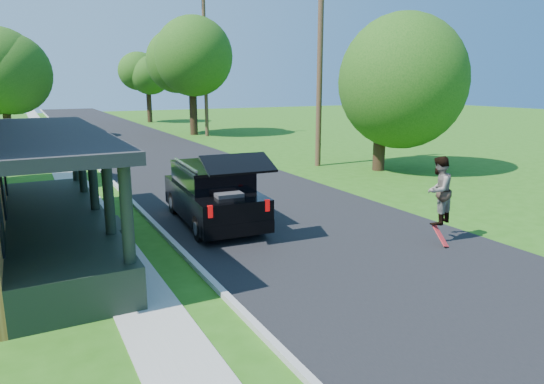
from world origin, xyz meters
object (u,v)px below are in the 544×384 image
tree_right_near (382,62)px  black_suv (213,194)px  skateboarder (438,190)px  utility_pole_near (320,57)px

tree_right_near → black_suv: bearing=-154.9°
tree_right_near → skateboarder: bearing=-121.5°
black_suv → utility_pole_near: (8.76, 7.55, 4.66)m
black_suv → utility_pole_near: bearing=44.6°
skateboarder → black_suv: bearing=-63.8°
skateboarder → tree_right_near: 11.89m
black_suv → tree_right_near: tree_right_near is taller
skateboarder → utility_pole_near: (3.97, 12.14, 4.14)m
skateboarder → tree_right_near: size_ratio=0.22×
utility_pole_near → tree_right_near: bearing=-37.9°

